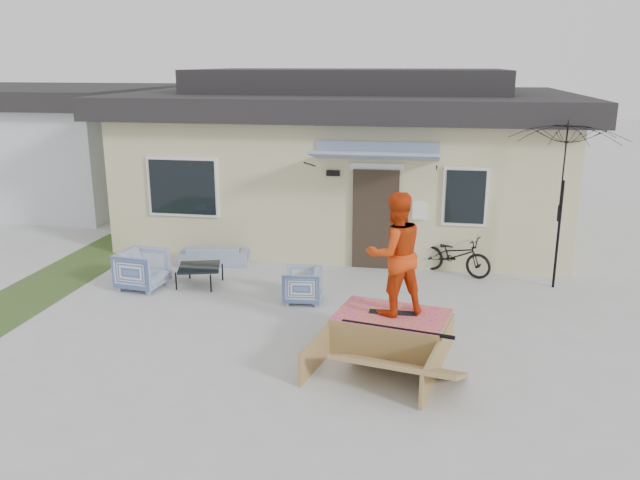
% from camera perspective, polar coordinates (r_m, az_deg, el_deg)
% --- Properties ---
extents(ground, '(90.00, 90.00, 0.00)m').
position_cam_1_polar(ground, '(9.75, -3.64, -10.11)').
color(ground, '#AFAFAF').
rests_on(ground, ground).
extents(grass_strip, '(1.40, 8.00, 0.01)m').
position_cam_1_polar(grass_strip, '(13.51, -23.53, -3.99)').
color(grass_strip, '#314B21').
rests_on(grass_strip, ground).
extents(house, '(10.80, 8.49, 4.10)m').
position_cam_1_polar(house, '(16.82, 2.71, 7.72)').
color(house, '#C7BF8B').
rests_on(house, ground).
extents(neighbor_house, '(8.60, 7.60, 3.50)m').
position_cam_1_polar(neighbor_house, '(22.56, -24.32, 7.96)').
color(neighbor_house, silver).
rests_on(neighbor_house, ground).
extents(loveseat, '(1.52, 0.68, 0.57)m').
position_cam_1_polar(loveseat, '(13.99, -9.37, -1.01)').
color(loveseat, '#354E8C').
rests_on(loveseat, ground).
extents(armchair_left, '(0.85, 0.89, 0.83)m').
position_cam_1_polar(armchair_left, '(12.78, -15.49, -2.37)').
color(armchair_left, '#354E8C').
rests_on(armchair_left, ground).
extents(armchair_right, '(0.69, 0.72, 0.69)m').
position_cam_1_polar(armchair_right, '(11.65, -1.57, -3.88)').
color(armchair_right, '#354E8C').
rests_on(armchair_right, ground).
extents(coffee_table, '(0.96, 0.96, 0.38)m').
position_cam_1_polar(coffee_table, '(12.77, -10.63, -3.13)').
color(coffee_table, black).
rests_on(coffee_table, ground).
extents(bicycle, '(1.63, 1.11, 0.99)m').
position_cam_1_polar(bicycle, '(13.39, 11.91, -0.95)').
color(bicycle, black).
rests_on(bicycle, ground).
extents(patio_umbrella, '(2.48, 2.36, 2.20)m').
position_cam_1_polar(patio_umbrella, '(12.84, 20.68, 3.44)').
color(patio_umbrella, black).
rests_on(patio_umbrella, ground).
extents(skate_ramp, '(2.04, 2.47, 0.55)m').
position_cam_1_polar(skate_ramp, '(9.88, 6.37, -8.08)').
color(skate_ramp, olive).
rests_on(skate_ramp, ground).
extents(skateboard, '(0.73, 0.19, 0.05)m').
position_cam_1_polar(skateboard, '(9.82, 6.50, -6.37)').
color(skateboard, black).
rests_on(skateboard, skate_ramp).
extents(skater, '(1.13, 1.05, 1.85)m').
position_cam_1_polar(skater, '(9.51, 6.68, -1.06)').
color(skater, red).
rests_on(skater, skateboard).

